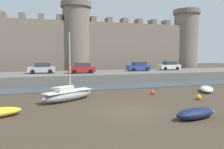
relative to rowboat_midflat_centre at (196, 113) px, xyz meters
The scene contains 13 objects.
ground_plane 4.93m from the rowboat_midflat_centre, 138.86° to the left, with size 160.00×160.00×0.00m, color #423528.
water_channel 15.99m from the rowboat_midflat_centre, 103.38° to the left, with size 80.00×4.50×0.10m, color #3D4C56.
quay_road 23.10m from the rowboat_midflat_centre, 99.21° to the left, with size 63.77×10.00×1.47m, color #666059.
castle 33.66m from the rowboat_midflat_centre, 96.42° to the left, with size 57.95×6.19×17.81m.
rowboat_midflat_centre is the anchor object (origin of this frame).
rowboat_near_channel_left 12.13m from the rowboat_midflat_centre, 46.87° to the left, with size 3.20×3.76×0.67m.
sailboat_foreground_centre 11.45m from the rowboat_midflat_centre, 133.06° to the left, with size 5.53×4.15×6.45m.
mooring_buoy_near_channel 9.29m from the rowboat_midflat_centre, 81.05° to the left, with size 0.43×0.43×0.43m, color #E04C1E.
mooring_buoy_mid_mud 6.79m from the rowboat_midflat_centre, 50.19° to the left, with size 0.51×0.51×0.51m, color orange.
car_quay_west 27.63m from the rowboat_midflat_centre, 62.44° to the left, with size 4.11×1.90×1.62m.
car_quay_east 22.22m from the rowboat_midflat_centre, 101.43° to the left, with size 4.11×1.90×1.62m.
car_quay_centre_east 24.45m from the rowboat_midflat_centre, 75.59° to the left, with size 4.11×1.90×1.62m.
car_quay_centre_west 25.54m from the rowboat_midflat_centre, 114.15° to the left, with size 4.11×1.90×1.62m.
Camera 1 is at (-5.91, -15.53, 4.35)m, focal length 35.00 mm.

